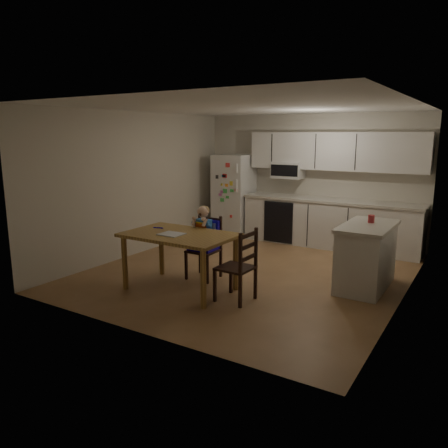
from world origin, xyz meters
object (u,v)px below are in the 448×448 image
dining_table (180,241)px  refrigerator (234,195)px  chair_booster (205,235)px  kitchen_island (366,256)px  chair_side (242,261)px  red_cup (371,219)px

dining_table → refrigerator: bearing=108.4°
dining_table → chair_booster: 0.62m
refrigerator → kitchen_island: bearing=-30.3°
refrigerator → chair_side: (2.05, -3.29, -0.31)m
refrigerator → dining_table: 3.52m
red_cup → chair_booster: 2.38m
chair_booster → chair_side: size_ratio=1.15×
chair_side → kitchen_island: bearing=140.9°
red_cup → refrigerator: bearing=151.8°
red_cup → dining_table: bearing=-143.5°
kitchen_island → red_cup: red_cup is taller
refrigerator → dining_table: size_ratio=1.15×
red_cup → dining_table: size_ratio=0.07×
kitchen_island → chair_side: 1.84m
dining_table → chair_side: bearing=2.8°
kitchen_island → chair_booster: bearing=-159.1°
kitchen_island → chair_booster: 2.31m
dining_table → chair_booster: bearing=90.1°
chair_booster → refrigerator: bearing=111.3°
refrigerator → kitchen_island: 3.79m
refrigerator → red_cup: (3.25, -1.74, 0.10)m
chair_booster → chair_side: chair_booster is taller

